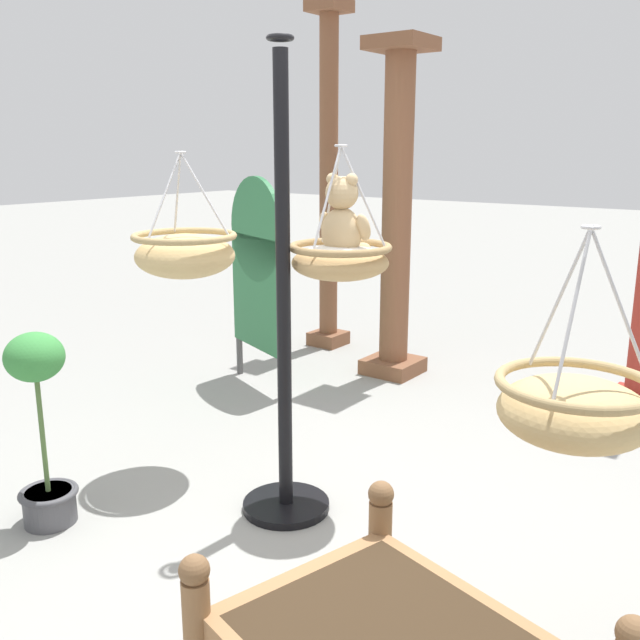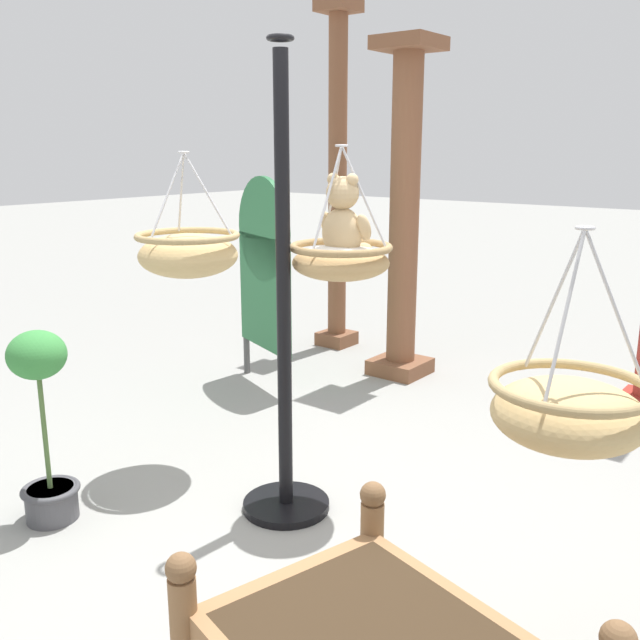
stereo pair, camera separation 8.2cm
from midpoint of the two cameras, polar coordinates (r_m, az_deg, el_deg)
The scene contains 10 objects.
ground_plane at distance 3.60m, azimuth -0.43°, elevation -15.86°, with size 40.00×40.00×0.00m, color gray.
display_pole_central at distance 3.41m, azimuth -2.23°, elevation -5.02°, with size 0.44×0.44×2.27m.
hanging_basket_with_teddy at distance 3.37m, azimuth 2.41°, elevation 5.00°, with size 0.50×0.50×0.64m.
teddy_bear at distance 3.36m, azimuth 2.65°, elevation 8.00°, with size 0.28×0.26×0.41m.
hanging_basket_left_high at distance 3.84m, azimuth -10.15°, elevation 5.48°, with size 0.56×0.56×0.67m.
hanging_basket_right_low at distance 2.47m, azimuth 20.59°, elevation -6.89°, with size 0.53×0.53×0.73m.
greenhouse_pillar_right at distance 6.29m, azimuth 1.82°, elevation 10.79°, with size 0.31×0.31×3.00m.
greenhouse_pillar_far_back at distance 5.49m, azimuth 7.33°, elevation 8.09°, with size 0.44×0.44×2.59m.
potted_plant_fern_front at distance 3.61m, azimuth -21.10°, elevation -7.79°, with size 0.28×0.28×0.96m.
display_sign_board at distance 5.22m, azimuth -4.17°, elevation 4.42°, with size 0.74×0.31×1.60m.
Camera 2 is at (1.99, -2.41, 1.79)m, focal length 39.07 mm.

